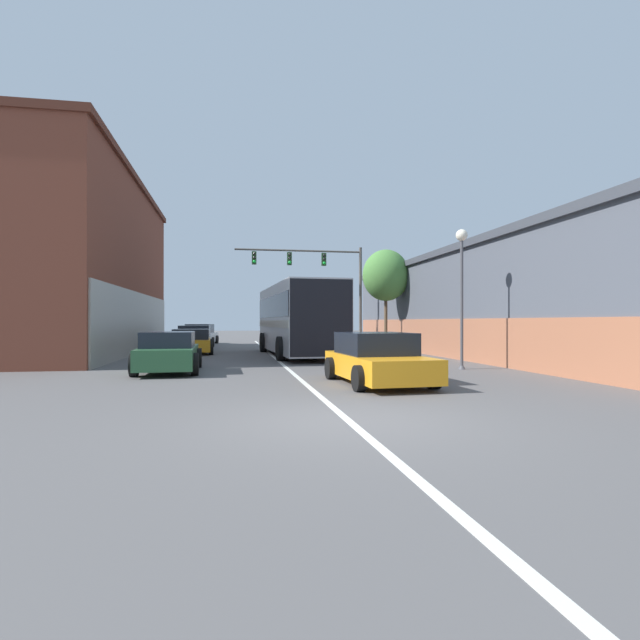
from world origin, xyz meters
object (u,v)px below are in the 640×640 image
object	(u,v)px
parked_car_left_distant	(195,337)
traffic_signal_gantry	(319,272)
bus	(297,317)
street_tree_near	(386,276)
parked_car_left_near	(191,342)
parked_car_left_far	(169,352)
street_lamp	(462,276)
parked_car_left_mid	(200,335)
hatchback_foreground	(377,359)

from	to	relation	value
parked_car_left_distant	traffic_signal_gantry	distance (m)	8.66
bus	street_tree_near	xyz separation A→B (m)	(5.33, 3.15, 2.31)
parked_car_left_near	parked_car_left_far	world-z (taller)	parked_car_left_far
street_lamp	bus	bearing A→B (deg)	120.61
bus	parked_car_left_mid	distance (m)	13.46
hatchback_foreground	parked_car_left_near	bearing A→B (deg)	19.92
hatchback_foreground	parked_car_left_mid	distance (m)	23.98
bus	street_lamp	size ratio (longest dim) A/B	2.18
bus	street_lamp	distance (m)	9.03
parked_car_left_distant	street_tree_near	world-z (taller)	street_tree_near
street_tree_near	parked_car_left_mid	bearing A→B (deg)	138.90
parked_car_left_far	parked_car_left_mid	bearing A→B (deg)	-0.81
hatchback_foreground	parked_car_left_mid	size ratio (longest dim) A/B	0.89
parked_car_left_far	street_tree_near	xyz separation A→B (m)	(10.33, 10.11, 3.52)
parked_car_left_far	street_tree_near	bearing A→B (deg)	-47.06
traffic_signal_gantry	street_tree_near	bearing A→B (deg)	-57.49
bus	parked_car_left_near	size ratio (longest dim) A/B	2.55
bus	hatchback_foreground	distance (m)	10.98
bus	traffic_signal_gantry	xyz separation A→B (m)	(2.40, 7.75, 2.91)
parked_car_left_far	traffic_signal_gantry	world-z (taller)	traffic_signal_gantry
traffic_signal_gantry	street_lamp	xyz separation A→B (m)	(2.15, -15.44, -1.61)
parked_car_left_distant	street_lamp	size ratio (longest dim) A/B	0.95
hatchback_foreground	street_lamp	size ratio (longest dim) A/B	0.90
parked_car_left_mid	parked_car_left_distant	bearing A→B (deg)	-173.26
street_lamp	street_tree_near	bearing A→B (deg)	85.91
parked_car_left_distant	bus	bearing A→B (deg)	-144.76
parked_car_left_near	traffic_signal_gantry	xyz separation A→B (m)	(7.45, 5.44, 4.16)
bus	traffic_signal_gantry	distance (m)	8.62
parked_car_left_distant	street_lamp	xyz separation A→B (m)	(9.78, -15.04, 2.48)
hatchback_foreground	street_tree_near	bearing A→B (deg)	-21.83
parked_car_left_distant	street_lamp	distance (m)	18.11
hatchback_foreground	street_lamp	distance (m)	5.63
parked_car_left_mid	traffic_signal_gantry	size ratio (longest dim) A/B	0.59
bus	parked_car_left_mid	bearing A→B (deg)	19.93
parked_car_left_far	parked_car_left_near	bearing A→B (deg)	-1.12
bus	street_lamp	world-z (taller)	street_lamp
parked_car_left_near	street_lamp	size ratio (longest dim) A/B	0.85
parked_car_left_distant	traffic_signal_gantry	size ratio (longest dim) A/B	0.55
parked_car_left_far	traffic_signal_gantry	xyz separation A→B (m)	(7.40, 14.71, 4.12)
parked_car_left_near	parked_car_left_mid	distance (m)	10.04
parked_car_left_far	traffic_signal_gantry	size ratio (longest dim) A/B	0.52
bus	parked_car_left_near	distance (m)	5.70
parked_car_left_far	bus	bearing A→B (deg)	-37.16
parked_car_left_mid	street_tree_near	bearing A→B (deg)	-124.24
parked_car_left_far	street_tree_near	world-z (taller)	street_tree_near
parked_car_left_distant	street_lamp	world-z (taller)	street_lamp
parked_car_left_far	parked_car_left_distant	xyz separation A→B (m)	(-0.23, 14.31, 0.03)
traffic_signal_gantry	parked_car_left_distant	bearing A→B (deg)	-176.99
parked_car_left_far	hatchback_foreground	bearing A→B (deg)	-126.32
parked_car_left_mid	parked_car_left_far	bearing A→B (deg)	-172.49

